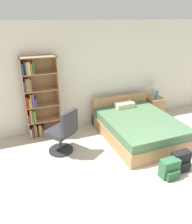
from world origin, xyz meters
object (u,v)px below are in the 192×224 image
bookshelf (38,100)px  water_bottle (157,95)px  table_lamp (155,85)px  backpack_green (170,169)px  bed (138,126)px  backpack_black (181,161)px  nightstand (155,107)px  office_chair (63,133)px

bookshelf → water_bottle: 3.22m
table_lamp → backpack_green: table_lamp is taller
bed → backpack_black: bed is taller
nightstand → backpack_green: 2.70m
bed → water_bottle: size_ratio=8.42×
backpack_green → office_chair: bearing=137.2°
bed → table_lamp: size_ratio=4.12×
nightstand → office_chair: bearing=-163.2°
bookshelf → office_chair: bearing=-70.1°
nightstand → table_lamp: table_lamp is taller
bookshelf → nightstand: bearing=-1.2°
table_lamp → bookshelf: bearing=179.5°
table_lamp → water_bottle: 0.30m
bookshelf → office_chair: (0.34, -0.94, -0.45)m
office_chair → water_bottle: size_ratio=4.13×
bookshelf → nightstand: bookshelf is taller
bookshelf → backpack_green: bearing=-51.4°
bookshelf → backpack_black: 3.31m
backpack_green → bed: bearing=81.0°
backpack_black → backpack_green: (-0.32, -0.09, -0.02)m
bookshelf → water_bottle: bookshelf is taller
backpack_black → bed: bearing=93.5°
bookshelf → backpack_black: bearing=-46.0°
bookshelf → nightstand: 3.32m
table_lamp → water_bottle: table_lamp is taller
water_bottle → backpack_black: water_bottle is taller
office_chair → backpack_green: 2.17m
nightstand → water_bottle: (-0.05, -0.10, 0.39)m
bookshelf → table_lamp: (3.20, -0.03, 0.02)m
bookshelf → nightstand: size_ratio=3.45×
table_lamp → backpack_black: bearing=-112.6°
bed → office_chair: 1.83m
water_bottle → nightstand: bearing=63.1°
nightstand → water_bottle: 0.40m
bed → nightstand: size_ratio=3.71×
water_bottle → backpack_green: size_ratio=0.68×
table_lamp → backpack_green: size_ratio=1.40×
office_chair → backpack_green: (1.58, -1.47, -0.29)m
bookshelf → bed: bearing=-23.2°
bed → office_chair: office_chair is taller
bed → backpack_black: bearing=-86.5°
bed → nightstand: bearing=38.0°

